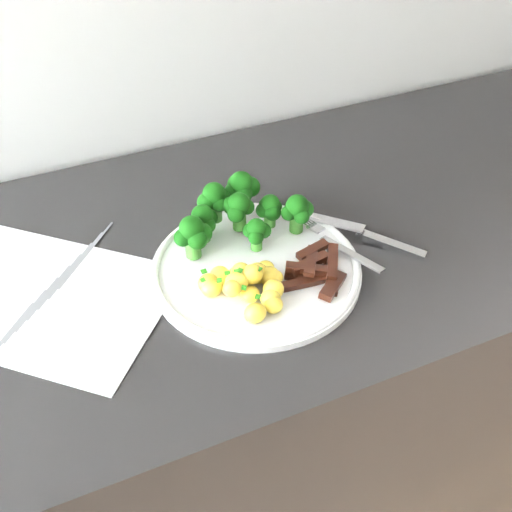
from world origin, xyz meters
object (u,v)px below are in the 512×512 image
Objects in this scene: fork at (339,245)px; counter at (243,424)px; recipe_paper at (43,298)px; plate at (256,268)px; broccoli at (236,211)px; beef_strips at (316,270)px; knife at (372,238)px; potatoes at (245,283)px.

counter is at bearing 149.25° from fork.
recipe_paper is 0.28m from plate.
counter is 11.53× the size of broccoli.
recipe_paper is (-0.27, 0.01, 0.44)m from counter.
beef_strips is at bearing -18.14° from recipe_paper.
broccoli is 0.15m from fork.
fork is at bearing -37.62° from broccoli.
potatoes is at bearing -172.08° from knife.
broccoli is (0.28, 0.01, 0.05)m from recipe_paper.
knife is (0.18, -0.01, 0.00)m from plate.
recipe_paper is at bearing -177.51° from broccoli.
fork is 0.06m from knife.
potatoes is (0.24, -0.10, 0.02)m from recipe_paper.
potatoes reaches higher than beef_strips.
counter is 0.48m from fork.
recipe_paper is 1.89× the size of broccoli.
fork is at bearing -174.89° from knife.
potatoes reaches higher than fork.
fork reaches higher than plate.
counter is 0.45m from plate.
counter is 0.49m from knife.
potatoes is (-0.03, -0.10, 0.47)m from counter.
knife is (0.06, 0.01, -0.01)m from fork.
knife reaches higher than plate.
recipe_paper is 0.46m from knife.
broccoli is 0.20m from knife.
counter is 13.45× the size of knife.
counter is 0.48m from potatoes.
counter is at bearing -1.16° from recipe_paper.
broccoli is (0.00, 0.08, 0.04)m from plate.
plate is 2.62× the size of potatoes.
beef_strips reaches higher than counter.
potatoes is (-0.03, -0.11, -0.03)m from broccoli.
plate is 1.63× the size of knife.
potatoes is 0.68× the size of fork.
beef_strips is at bearing -63.00° from broccoli.
plate is 0.05m from potatoes.
potatoes reaches higher than knife.
broccoli is 1.17× the size of knife.
counter is 8.24× the size of plate.
knife is (0.45, -0.07, 0.01)m from recipe_paper.
broccoli is 0.12m from potatoes.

